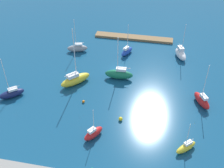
{
  "coord_description": "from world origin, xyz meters",
  "views": [
    {
      "loc": [
        -10.29,
        60.35,
        41.7
      ],
      "look_at": [
        0.0,
        8.49,
        1.5
      ],
      "focal_mm": 45.3,
      "sensor_mm": 36.0,
      "label": 1
    }
  ],
  "objects_px": {
    "sailboat_green_far_south": "(119,74)",
    "sailboat_yellow_inner_mooring": "(75,79)",
    "sailboat_red_west_end": "(202,100)",
    "pier_dock": "(134,38)",
    "mooring_buoy_orange": "(83,101)",
    "sailboat_navy_lone_north": "(12,93)",
    "mooring_buoy_yellow": "(121,119)",
    "sailboat_gray_mid_basin": "(77,48)",
    "sailboat_yellow_outer_mooring": "(186,147)",
    "sailboat_red_lone_south": "(93,133)",
    "sailboat_blue_east_end": "(127,51)",
    "sailboat_white_near_pier": "(181,54)"
  },
  "relations": [
    {
      "from": "sailboat_navy_lone_north",
      "to": "mooring_buoy_yellow",
      "type": "bearing_deg",
      "value": 134.09
    },
    {
      "from": "sailboat_green_far_south",
      "to": "sailboat_red_lone_south",
      "type": "bearing_deg",
      "value": 83.66
    },
    {
      "from": "pier_dock",
      "to": "mooring_buoy_orange",
      "type": "distance_m",
      "value": 32.9
    },
    {
      "from": "sailboat_navy_lone_north",
      "to": "sailboat_yellow_inner_mooring",
      "type": "bearing_deg",
      "value": 170.89
    },
    {
      "from": "sailboat_yellow_inner_mooring",
      "to": "sailboat_red_west_end",
      "type": "bearing_deg",
      "value": -51.97
    },
    {
      "from": "sailboat_red_lone_south",
      "to": "mooring_buoy_yellow",
      "type": "height_order",
      "value": "sailboat_red_lone_south"
    },
    {
      "from": "sailboat_gray_mid_basin",
      "to": "sailboat_yellow_inner_mooring",
      "type": "height_order",
      "value": "sailboat_yellow_inner_mooring"
    },
    {
      "from": "sailboat_blue_east_end",
      "to": "sailboat_white_near_pier",
      "type": "xyz_separation_m",
      "value": [
        -14.85,
        -1.17,
        0.24
      ]
    },
    {
      "from": "sailboat_yellow_outer_mooring",
      "to": "sailboat_red_west_end",
      "type": "bearing_deg",
      "value": -147.53
    },
    {
      "from": "sailboat_yellow_outer_mooring",
      "to": "sailboat_red_lone_south",
      "type": "bearing_deg",
      "value": -42.95
    },
    {
      "from": "pier_dock",
      "to": "sailboat_navy_lone_north",
      "type": "distance_m",
      "value": 40.86
    },
    {
      "from": "sailboat_navy_lone_north",
      "to": "sailboat_yellow_inner_mooring",
      "type": "height_order",
      "value": "sailboat_yellow_inner_mooring"
    },
    {
      "from": "sailboat_white_near_pier",
      "to": "sailboat_yellow_outer_mooring",
      "type": "bearing_deg",
      "value": -18.8
    },
    {
      "from": "sailboat_red_west_end",
      "to": "mooring_buoy_yellow",
      "type": "height_order",
      "value": "sailboat_red_west_end"
    },
    {
      "from": "sailboat_navy_lone_north",
      "to": "sailboat_yellow_inner_mooring",
      "type": "xyz_separation_m",
      "value": [
        -12.82,
        -7.59,
        0.33
      ]
    },
    {
      "from": "sailboat_yellow_inner_mooring",
      "to": "mooring_buoy_yellow",
      "type": "xyz_separation_m",
      "value": [
        -12.97,
        10.37,
        -0.9
      ]
    },
    {
      "from": "sailboat_yellow_outer_mooring",
      "to": "mooring_buoy_orange",
      "type": "bearing_deg",
      "value": -66.05
    },
    {
      "from": "sailboat_red_west_end",
      "to": "sailboat_green_far_south",
      "type": "height_order",
      "value": "sailboat_green_far_south"
    },
    {
      "from": "pier_dock",
      "to": "mooring_buoy_yellow",
      "type": "height_order",
      "value": "mooring_buoy_yellow"
    },
    {
      "from": "sailboat_gray_mid_basin",
      "to": "sailboat_yellow_outer_mooring",
      "type": "bearing_deg",
      "value": 119.32
    },
    {
      "from": "sailboat_red_west_end",
      "to": "sailboat_yellow_inner_mooring",
      "type": "height_order",
      "value": "sailboat_yellow_inner_mooring"
    },
    {
      "from": "sailboat_white_near_pier",
      "to": "sailboat_red_lone_south",
      "type": "distance_m",
      "value": 37.01
    },
    {
      "from": "sailboat_navy_lone_north",
      "to": "sailboat_red_lone_south",
      "type": "relative_size",
      "value": 1.5
    },
    {
      "from": "sailboat_red_lone_south",
      "to": "pier_dock",
      "type": "bearing_deg",
      "value": 30.13
    },
    {
      "from": "pier_dock",
      "to": "sailboat_yellow_inner_mooring",
      "type": "distance_m",
      "value": 27.94
    },
    {
      "from": "sailboat_gray_mid_basin",
      "to": "mooring_buoy_yellow",
      "type": "bearing_deg",
      "value": 108.62
    },
    {
      "from": "sailboat_green_far_south",
      "to": "sailboat_yellow_outer_mooring",
      "type": "bearing_deg",
      "value": 126.96
    },
    {
      "from": "sailboat_red_west_end",
      "to": "sailboat_blue_east_end",
      "type": "height_order",
      "value": "sailboat_red_west_end"
    },
    {
      "from": "sailboat_yellow_outer_mooring",
      "to": "sailboat_red_lone_south",
      "type": "height_order",
      "value": "sailboat_yellow_outer_mooring"
    },
    {
      "from": "pier_dock",
      "to": "sailboat_red_west_end",
      "type": "xyz_separation_m",
      "value": [
        -18.86,
        27.62,
        0.85
      ]
    },
    {
      "from": "sailboat_white_near_pier",
      "to": "mooring_buoy_orange",
      "type": "relative_size",
      "value": 16.7
    },
    {
      "from": "sailboat_green_far_south",
      "to": "sailboat_white_near_pier",
      "type": "height_order",
      "value": "sailboat_green_far_south"
    },
    {
      "from": "sailboat_yellow_inner_mooring",
      "to": "sailboat_red_lone_south",
      "type": "height_order",
      "value": "sailboat_yellow_inner_mooring"
    },
    {
      "from": "sailboat_navy_lone_north",
      "to": "sailboat_white_near_pier",
      "type": "xyz_separation_m",
      "value": [
        -37.79,
        -24.87,
        0.25
      ]
    },
    {
      "from": "sailboat_navy_lone_north",
      "to": "mooring_buoy_orange",
      "type": "xyz_separation_m",
      "value": [
        -16.64,
        -1.19,
        -0.69
      ]
    },
    {
      "from": "pier_dock",
      "to": "mooring_buoy_orange",
      "type": "height_order",
      "value": "pier_dock"
    },
    {
      "from": "sailboat_navy_lone_north",
      "to": "sailboat_red_lone_south",
      "type": "distance_m",
      "value": 22.89
    },
    {
      "from": "pier_dock",
      "to": "mooring_buoy_yellow",
      "type": "xyz_separation_m",
      "value": [
        -2.16,
        36.12,
        0.08
      ]
    },
    {
      "from": "sailboat_yellow_outer_mooring",
      "to": "sailboat_green_far_south",
      "type": "relative_size",
      "value": 0.61
    },
    {
      "from": "pier_dock",
      "to": "mooring_buoy_orange",
      "type": "relative_size",
      "value": 39.27
    },
    {
      "from": "sailboat_green_far_south",
      "to": "sailboat_yellow_inner_mooring",
      "type": "xyz_separation_m",
      "value": [
        10.03,
        4.19,
        -0.04
      ]
    },
    {
      "from": "sailboat_navy_lone_north",
      "to": "sailboat_gray_mid_basin",
      "type": "distance_m",
      "value": 24.19
    },
    {
      "from": "sailboat_yellow_inner_mooring",
      "to": "sailboat_red_lone_south",
      "type": "distance_m",
      "value": 18.02
    },
    {
      "from": "sailboat_gray_mid_basin",
      "to": "pier_dock",
      "type": "bearing_deg",
      "value": -158.97
    },
    {
      "from": "pier_dock",
      "to": "sailboat_navy_lone_north",
      "type": "xyz_separation_m",
      "value": [
        23.62,
        33.34,
        0.65
      ]
    },
    {
      "from": "pier_dock",
      "to": "sailboat_navy_lone_north",
      "type": "height_order",
      "value": "sailboat_navy_lone_north"
    },
    {
      "from": "sailboat_green_far_south",
      "to": "sailboat_red_lone_south",
      "type": "distance_m",
      "value": 20.12
    },
    {
      "from": "sailboat_white_near_pier",
      "to": "sailboat_red_lone_south",
      "type": "bearing_deg",
      "value": -47.27
    },
    {
      "from": "sailboat_red_lone_south",
      "to": "mooring_buoy_orange",
      "type": "relative_size",
      "value": 11.34
    },
    {
      "from": "sailboat_red_west_end",
      "to": "sailboat_blue_east_end",
      "type": "xyz_separation_m",
      "value": [
        19.54,
        -17.98,
        -0.19
      ]
    }
  ]
}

